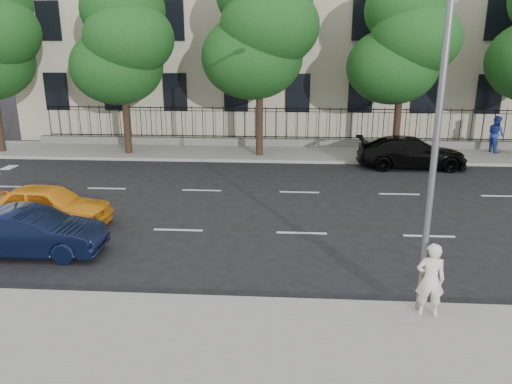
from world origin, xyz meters
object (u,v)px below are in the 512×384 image
street_light (435,79)px  navy_sedan (30,232)px  yellow_taxi (49,205)px  woman_near (430,280)px  black_sedan (411,152)px

street_light → navy_sedan: bearing=168.4°
street_light → navy_sedan: size_ratio=1.95×
yellow_taxi → woman_near: (10.96, -5.18, 0.29)m
street_light → navy_sedan: street_light is taller
black_sedan → woman_near: size_ratio=3.09×
navy_sedan → woman_near: (10.38, -2.86, 0.31)m
navy_sedan → woman_near: 10.78m
street_light → black_sedan: size_ratio=1.56×
yellow_taxi → navy_sedan: 2.39m
street_light → black_sedan: street_light is taller
black_sedan → street_light: bearing=167.2°
yellow_taxi → woman_near: bearing=-112.2°
navy_sedan → black_sedan: (13.20, 11.17, 0.07)m
street_light → navy_sedan: (-10.26, 2.10, -4.47)m
navy_sedan → woman_near: size_ratio=2.46×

